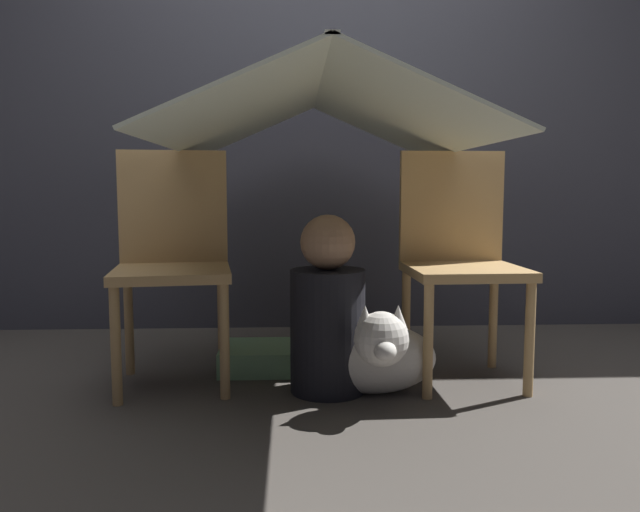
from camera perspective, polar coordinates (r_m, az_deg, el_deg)
ground_plane at (r=2.30m, az=0.21°, el=-12.95°), size 8.80×8.80×0.00m
wall_back at (r=3.41m, az=-0.79°, el=14.53°), size 7.00×0.05×2.50m
chair_left at (r=2.49m, az=-13.31°, el=0.17°), size 0.48×0.48×0.91m
chair_right at (r=2.53m, az=12.60°, el=0.29°), size 0.44×0.44×0.91m
sheet_canopy at (r=2.37m, az=-0.00°, el=12.92°), size 1.12×1.45×0.25m
person_front at (r=2.31m, az=0.71°, el=-5.34°), size 0.28×0.28×0.66m
dog at (r=2.29m, az=5.15°, el=-8.89°), size 0.46×0.40×0.36m
floor_cushion at (r=2.66m, az=-4.90°, el=-9.21°), size 0.38×0.31×0.10m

